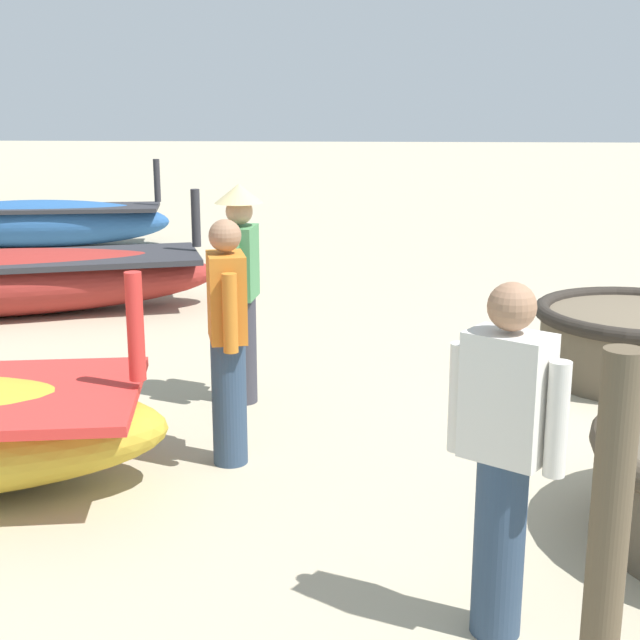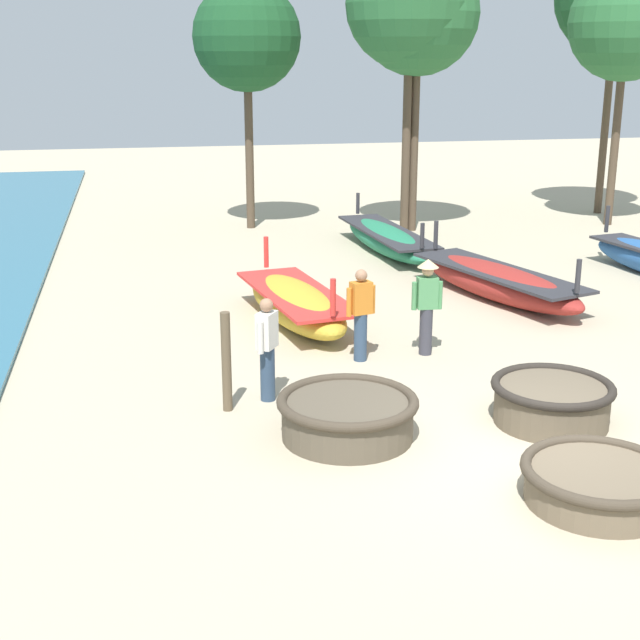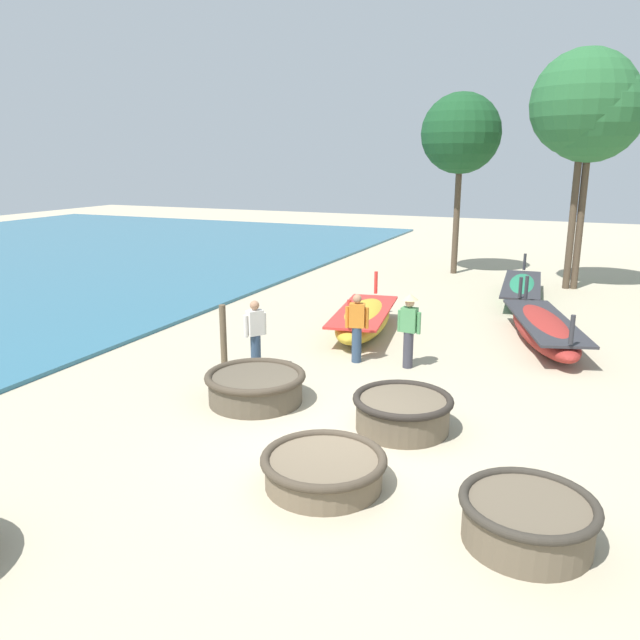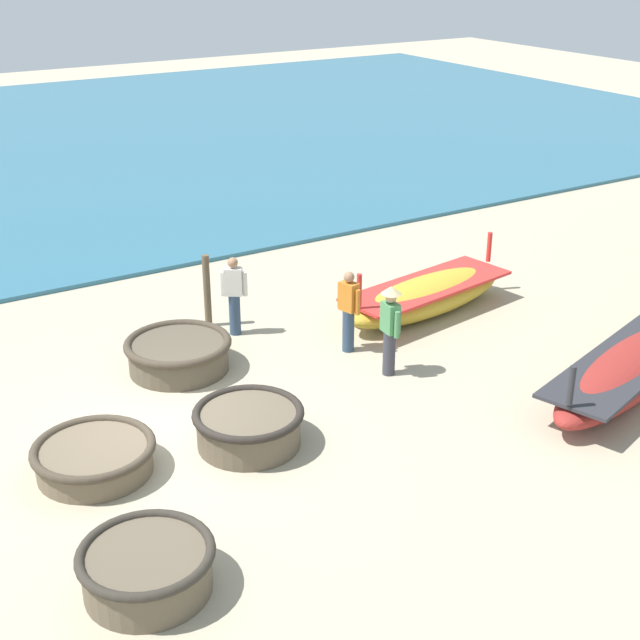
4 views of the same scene
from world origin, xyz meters
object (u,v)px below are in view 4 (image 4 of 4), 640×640
coracle_tilted (147,567)px  long_boat_blue_hull (628,370)px  fisherman_crouching (349,309)px  coracle_center (94,457)px  coracle_front_left (249,425)px  coracle_far_left (178,353)px  mooring_post_shoreline (207,291)px  fisherman_hauling (390,324)px  long_boat_white_hull (427,295)px  fisherman_with_hat (234,294)px

coracle_tilted → long_boat_blue_hull: long_boat_blue_hull is taller
fisherman_crouching → coracle_center: bearing=-74.6°
coracle_front_left → long_boat_blue_hull: long_boat_blue_hull is taller
coracle_far_left → mooring_post_shoreline: (-1.48, 1.27, 0.42)m
coracle_tilted → coracle_center: bearing=174.3°
coracle_far_left → long_boat_blue_hull: long_boat_blue_hull is taller
coracle_front_left → fisherman_hauling: 3.34m
coracle_front_left → long_boat_blue_hull: 6.55m
coracle_tilted → fisherman_hauling: fisherman_hauling is taller
mooring_post_shoreline → fisherman_hauling: bearing=26.9°
fisherman_crouching → fisherman_hauling: bearing=4.3°
mooring_post_shoreline → long_boat_blue_hull: bearing=38.6°
fisherman_crouching → long_boat_blue_hull: bearing=40.3°
fisherman_crouching → coracle_front_left: bearing=-57.5°
fisherman_hauling → long_boat_white_hull: bearing=129.1°
coracle_far_left → long_boat_white_hull: bearing=87.2°
fisherman_crouching → fisherman_with_hat: 2.30m
long_boat_white_hull → fisherman_hauling: fisherman_hauling is taller
coracle_front_left → long_boat_blue_hull: (1.80, 6.29, 0.04)m
long_boat_blue_hull → mooring_post_shoreline: 7.91m
fisherman_with_hat → fisherman_hauling: bearing=27.6°
coracle_tilted → coracle_center: coracle_tilted is taller
coracle_front_left → mooring_post_shoreline: size_ratio=1.15×
coracle_front_left → fisherman_crouching: fisherman_crouching is taller
coracle_tilted → long_boat_white_hull: 9.37m
fisherman_hauling → coracle_front_left: bearing=-75.9°
long_boat_blue_hull → fisherman_hauling: 4.09m
fisherman_hauling → mooring_post_shoreline: 4.02m
coracle_center → mooring_post_shoreline: 5.33m
long_boat_blue_hull → fisherman_with_hat: size_ratio=3.17×
fisherman_with_hat → mooring_post_shoreline: (-0.63, -0.28, -0.10)m
long_boat_white_hull → fisherman_crouching: 2.49m
coracle_tilted → fisherman_crouching: 7.07m
coracle_far_left → coracle_tilted: bearing=-26.9°
coracle_center → long_boat_blue_hull: 8.85m
coracle_far_left → fisherman_hauling: fisherman_hauling is taller
coracle_far_left → fisherman_with_hat: (-0.85, 1.55, 0.51)m
fisherman_with_hat → mooring_post_shoreline: bearing=-156.2°
fisherman_hauling → mooring_post_shoreline: bearing=-153.1°
coracle_front_left → fisherman_hauling: fisherman_hauling is taller
long_boat_blue_hull → fisherman_with_hat: fisherman_with_hat is taller
coracle_center → fisherman_with_hat: size_ratio=1.14×
long_boat_white_hull → coracle_center: bearing=-74.4°
coracle_front_left → long_boat_white_hull: 6.05m
fisherman_with_hat → fisherman_crouching: bearing=39.3°
coracle_front_left → mooring_post_shoreline: (-4.38, 1.37, 0.41)m
coracle_far_left → long_boat_blue_hull: 7.77m
coracle_tilted → coracle_front_left: 3.40m
long_boat_white_hull → mooring_post_shoreline: mooring_post_shoreline is taller
coracle_far_left → coracle_front_left: coracle_front_left is taller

